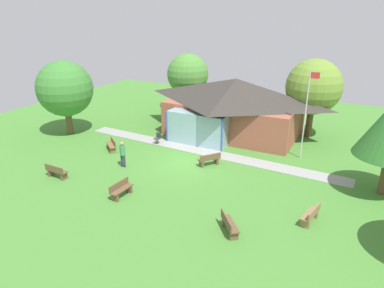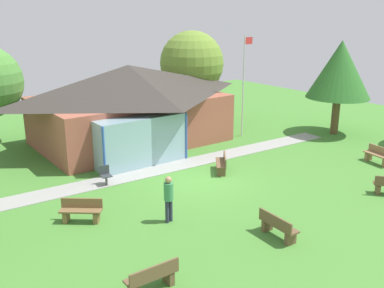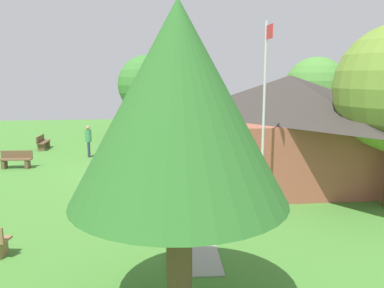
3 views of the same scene
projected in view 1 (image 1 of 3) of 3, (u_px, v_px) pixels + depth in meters
ground_plane at (188, 163)px, 23.32m from camera, size 44.00×44.00×0.00m
pavilion at (234, 105)px, 28.31m from camera, size 11.12×8.38×4.45m
footpath at (203, 151)px, 25.18m from camera, size 20.17×2.15×0.03m
flagpole at (306, 111)px, 22.94m from camera, size 0.64×0.08×6.04m
bench_front_right at (229, 225)px, 15.94m from camera, size 1.30×1.43×0.84m
bench_lawn_far_right at (311, 215)px, 16.69m from camera, size 0.71×1.56×0.84m
bench_rear_near_path at (209, 160)px, 22.82m from camera, size 1.27×1.46×0.84m
bench_front_center at (121, 190)px, 19.04m from camera, size 0.53×1.52×0.84m
bench_front_left at (56, 172)px, 21.14m from camera, size 1.51×0.47×0.84m
bench_mid_left at (112, 145)px, 25.26m from camera, size 1.45×1.27×0.84m
patio_chair_west at (158, 139)px, 26.49m from camera, size 0.48×0.48×0.86m
visitor_strolling_lawn at (122, 152)px, 22.38m from camera, size 0.34×0.34×1.74m
tree_west_hedge at (65, 89)px, 27.51m from camera, size 4.38×4.38×5.92m
tree_behind_pavilion_right at (314, 87)px, 26.71m from camera, size 4.24×4.24×6.16m
tree_behind_pavilion_left at (188, 75)px, 34.27m from camera, size 4.04×4.04×5.61m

